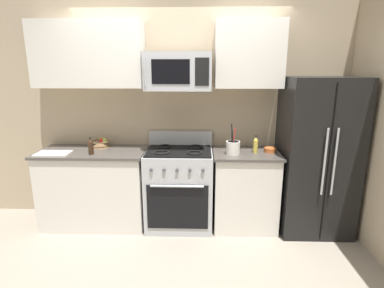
{
  "coord_description": "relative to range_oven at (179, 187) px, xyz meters",
  "views": [
    {
      "loc": [
        0.25,
        -2.7,
        1.84
      ],
      "look_at": [
        0.15,
        0.5,
        1.03
      ],
      "focal_mm": 28.25,
      "sensor_mm": 36.0,
      "label": 1
    }
  ],
  "objects": [
    {
      "name": "ground_plane",
      "position": [
        0.0,
        -0.62,
        -0.47
      ],
      "size": [
        16.0,
        16.0,
        0.0
      ],
      "primitive_type": "plane",
      "color": "gray"
    },
    {
      "name": "wall_back",
      "position": [
        0.0,
        0.37,
        0.83
      ],
      "size": [
        8.0,
        0.1,
        2.6
      ],
      "primitive_type": "cube",
      "color": "tan",
      "rests_on": "ground"
    },
    {
      "name": "counter_left",
      "position": [
        -1.01,
        -0.0,
        -0.02
      ],
      "size": [
        1.23,
        0.6,
        0.91
      ],
      "color": "silver",
      "rests_on": "ground"
    },
    {
      "name": "range_oven",
      "position": [
        0.0,
        0.0,
        0.0
      ],
      "size": [
        0.76,
        0.65,
        1.09
      ],
      "color": "#B2B5BA",
      "rests_on": "ground"
    },
    {
      "name": "counter_right",
      "position": [
        0.76,
        -0.0,
        -0.02
      ],
      "size": [
        0.75,
        0.6,
        0.91
      ],
      "color": "silver",
      "rests_on": "ground"
    },
    {
      "name": "refrigerator",
      "position": [
        1.55,
        -0.02,
        0.4
      ],
      "size": [
        0.77,
        0.71,
        1.75
      ],
      "color": "black",
      "rests_on": "ground"
    },
    {
      "name": "microwave",
      "position": [
        -0.0,
        0.03,
        1.33
      ],
      "size": [
        0.71,
        0.44,
        0.4
      ],
      "color": "#B2B5BA"
    },
    {
      "name": "upper_cabinets_left",
      "position": [
        -1.01,
        0.15,
        1.51
      ],
      "size": [
        1.22,
        0.34,
        0.72
      ],
      "color": "silver"
    },
    {
      "name": "upper_cabinets_right",
      "position": [
        0.77,
        0.15,
        1.51
      ],
      "size": [
        0.74,
        0.34,
        0.72
      ],
      "color": "silver"
    },
    {
      "name": "utensil_crock",
      "position": [
        0.6,
        -0.09,
        0.52
      ],
      "size": [
        0.15,
        0.15,
        0.34
      ],
      "color": "white",
      "rests_on": "counter_right"
    },
    {
      "name": "fruit_basket",
      "position": [
        -0.96,
        0.18,
        0.48
      ],
      "size": [
        0.22,
        0.22,
        0.1
      ],
      "color": "brown",
      "rests_on": "counter_left"
    },
    {
      "name": "cutting_board",
      "position": [
        -1.39,
        -0.16,
        0.44
      ],
      "size": [
        0.37,
        0.24,
        0.02
      ],
      "primitive_type": "cube",
      "rotation": [
        0.0,
        0.0,
        0.02
      ],
      "color": "silver",
      "rests_on": "counter_left"
    },
    {
      "name": "bottle_oil",
      "position": [
        0.86,
        -0.02,
        0.53
      ],
      "size": [
        0.05,
        0.05,
        0.2
      ],
      "color": "gold",
      "rests_on": "counter_right"
    },
    {
      "name": "bottle_soy",
      "position": [
        -0.96,
        -0.14,
        0.52
      ],
      "size": [
        0.06,
        0.06,
        0.19
      ],
      "color": "#382314",
      "rests_on": "counter_left"
    },
    {
      "name": "prep_bowl",
      "position": [
        1.03,
        0.01,
        0.46
      ],
      "size": [
        0.13,
        0.13,
        0.05
      ],
      "color": "#D1662D",
      "rests_on": "counter_right"
    }
  ]
}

